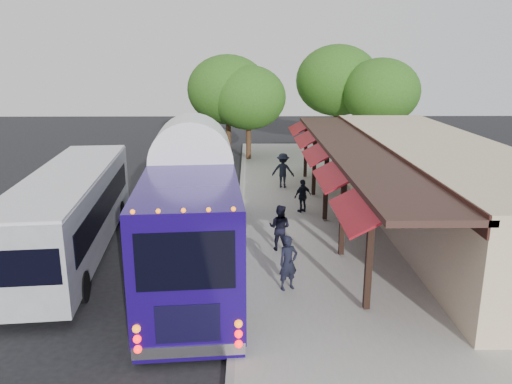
% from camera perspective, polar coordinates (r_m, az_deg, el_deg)
% --- Properties ---
extents(ground, '(90.00, 90.00, 0.00)m').
position_cam_1_polar(ground, '(18.14, -2.30, -7.79)').
color(ground, black).
rests_on(ground, ground).
extents(sidewalk, '(10.00, 40.00, 0.15)m').
position_cam_1_polar(sidewalk, '(22.30, 10.94, -3.39)').
color(sidewalk, '#9E9B93').
rests_on(sidewalk, ground).
extents(curb, '(0.20, 40.00, 0.16)m').
position_cam_1_polar(curb, '(21.85, -1.90, -3.51)').
color(curb, gray).
rests_on(curb, ground).
extents(station_shelter, '(8.15, 20.00, 3.60)m').
position_cam_1_polar(station_shelter, '(22.75, 19.55, 1.01)').
color(station_shelter, tan).
rests_on(station_shelter, ground).
extents(coach_bus, '(3.74, 12.96, 4.10)m').
position_cam_1_polar(coach_bus, '(17.41, -7.17, -1.20)').
color(coach_bus, '#1A0860').
rests_on(coach_bus, ground).
extents(city_bus, '(3.62, 11.67, 3.08)m').
position_cam_1_polar(city_bus, '(19.41, -20.38, -1.86)').
color(city_bus, gray).
rests_on(city_bus, ground).
extents(ped_a, '(0.74, 0.64, 1.72)m').
position_cam_1_polar(ped_a, '(15.37, 3.70, -8.09)').
color(ped_a, black).
rests_on(ped_a, sidewalk).
extents(ped_b, '(1.02, 0.92, 1.72)m').
position_cam_1_polar(ped_b, '(18.39, 2.73, -4.08)').
color(ped_b, black).
rests_on(ped_b, sidewalk).
extents(ped_c, '(0.97, 0.79, 1.54)m').
position_cam_1_polar(ped_c, '(22.94, 5.37, -0.44)').
color(ped_c, black).
rests_on(ped_c, sidewalk).
extents(ped_d, '(1.34, 0.95, 1.89)m').
position_cam_1_polar(ped_d, '(27.22, 3.10, 2.48)').
color(ped_d, black).
rests_on(ped_d, sidewalk).
extents(sign_board, '(0.23, 0.44, 1.03)m').
position_cam_1_polar(sign_board, '(21.40, 11.52, -2.05)').
color(sign_board, black).
rests_on(sign_board, sidewalk).
extents(tree_left, '(5.13, 5.13, 6.57)m').
position_cam_1_polar(tree_left, '(34.59, -0.88, 10.73)').
color(tree_left, '#382314').
rests_on(tree_left, ground).
extents(tree_mid, '(6.25, 6.25, 8.01)m').
position_cam_1_polar(tree_mid, '(38.97, 9.27, 12.46)').
color(tree_mid, '#382314').
rests_on(tree_mid, ground).
extents(tree_right, '(5.50, 5.50, 7.04)m').
position_cam_1_polar(tree_right, '(36.97, 14.06, 11.07)').
color(tree_right, '#382314').
rests_on(tree_right, ground).
extents(tree_far, '(5.68, 5.68, 7.27)m').
position_cam_1_polar(tree_far, '(35.64, -3.25, 11.59)').
color(tree_far, '#382314').
rests_on(tree_far, ground).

